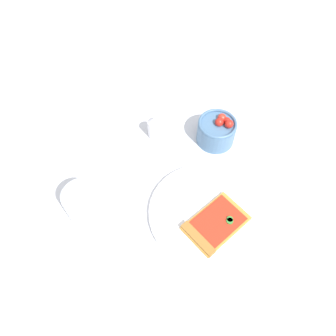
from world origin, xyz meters
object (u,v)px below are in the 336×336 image
salad_bowl (217,130)px  pepper_shaker (154,127)px  plate (205,214)px  soda_glass (87,209)px  pizza_slice_main (214,225)px

salad_bowl → pepper_shaker: 0.17m
plate → salad_bowl: size_ratio=2.65×
salad_bowl → soda_glass: size_ratio=0.81×
plate → pizza_slice_main: pizza_slice_main is taller
pizza_slice_main → pepper_shaker: (-0.31, 0.03, 0.02)m
pizza_slice_main → salad_bowl: 0.27m
pizza_slice_main → soda_glass: soda_glass is taller
salad_bowl → pepper_shaker: size_ratio=1.45×
plate → pepper_shaker: size_ratio=3.84×
plate → pepper_shaker: pepper_shaker is taller
pizza_slice_main → salad_bowl: salad_bowl is taller
pepper_shaker → pizza_slice_main: bearing=-5.5°
pizza_slice_main → pepper_shaker: pepper_shaker is taller
salad_bowl → pizza_slice_main: bearing=-38.4°
plate → salad_bowl: salad_bowl is taller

